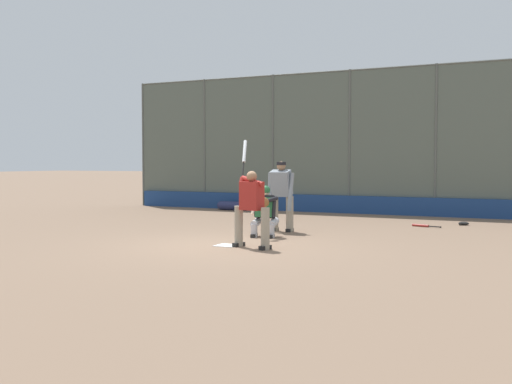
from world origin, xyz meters
The scene contains 11 objects.
ground_plane centered at (0.00, 0.00, 0.00)m, with size 160.00×160.00×0.00m, color #7A604C.
home_plate_marker centered at (0.00, 0.00, 0.01)m, with size 0.43×0.43×0.01m, color white.
backstop_fence centered at (0.00, -8.62, 2.46)m, with size 16.70×0.08×4.75m.
padding_wall centered at (0.00, -8.52, 0.29)m, with size 16.29×0.18×0.58m, color navy.
bleachers_beyond centered at (1.25, -11.48, 0.59)m, with size 11.64×3.05×1.80m.
batter_at_plate centered at (-0.60, 0.08, 0.83)m, with size 0.88×0.84×2.15m.
catcher_behind_plate centered at (-0.09, -1.63, 0.60)m, with size 0.65×0.76×1.17m.
umpire_home centered at (-0.04, -2.75, 0.92)m, with size 0.70×0.42×1.71m.
spare_bat_near_backstop centered at (-2.98, -5.29, 0.03)m, with size 0.79×0.30×0.07m.
fielding_glove_on_dirt centered at (-3.89, -6.17, 0.05)m, with size 0.27×0.21×0.10m.
equipment_bag_dugout_side centered at (4.02, -7.99, 0.15)m, with size 1.25×0.31×0.31m.
Camera 1 is at (-5.70, 10.65, 1.70)m, focal length 42.00 mm.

